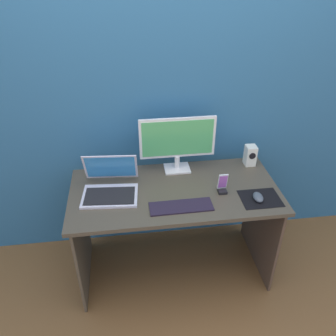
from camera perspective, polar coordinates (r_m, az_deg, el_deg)
ground_plane at (r=2.78m, az=0.93°, el=-15.96°), size 8.00×8.00×0.00m
wall_back at (r=2.40m, az=-0.31°, el=12.37°), size 6.00×0.04×2.50m
desk at (r=2.37m, az=1.05°, el=-6.65°), size 1.37×0.66×0.74m
monitor at (r=2.36m, az=1.57°, el=4.42°), size 0.52×0.14×0.40m
speaker_right at (r=2.56m, az=13.39°, el=2.04°), size 0.07×0.08×0.15m
laptop at (r=2.26m, az=-9.50°, el=-2.94°), size 0.37×0.35×0.23m
keyboard_external at (r=2.13m, az=2.16°, el=-6.36°), size 0.39×0.13×0.01m
mousepad at (r=2.27m, az=14.96°, el=-4.87°), size 0.25×0.20×0.00m
mouse at (r=2.25m, az=14.62°, el=-4.66°), size 0.07×0.10×0.04m
phone_in_dock at (r=2.25m, az=8.96°, el=-2.93°), size 0.06×0.05×0.14m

